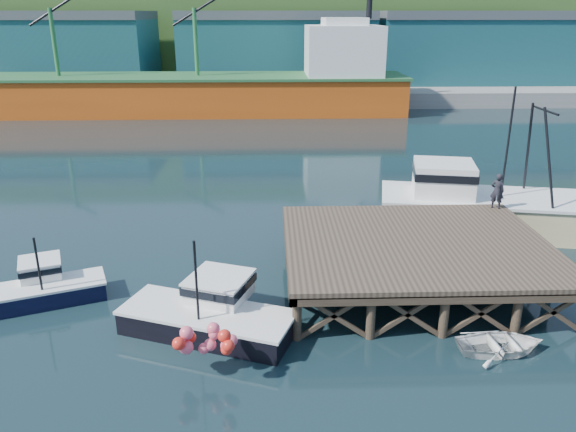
{
  "coord_description": "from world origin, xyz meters",
  "views": [
    {
      "loc": [
        -1.17,
        -23.53,
        11.94
      ],
      "look_at": [
        -0.32,
        2.0,
        2.67
      ],
      "focal_mm": 35.0,
      "sensor_mm": 36.0,
      "label": 1
    }
  ],
  "objects_px": {
    "boat_black": "(210,313)",
    "dockworker": "(497,191)",
    "boat_navy": "(43,287)",
    "trawler": "(486,203)",
    "dinghy": "(501,344)"
  },
  "relations": [
    {
      "from": "trawler",
      "to": "dinghy",
      "type": "distance_m",
      "value": 12.95
    },
    {
      "from": "boat_navy",
      "to": "boat_black",
      "type": "xyz_separation_m",
      "value": [
        7.6,
        -2.74,
        0.12
      ]
    },
    {
      "from": "boat_navy",
      "to": "trawler",
      "type": "height_order",
      "value": "trawler"
    },
    {
      "from": "boat_navy",
      "to": "dockworker",
      "type": "distance_m",
      "value": 22.85
    },
    {
      "from": "boat_navy",
      "to": "dinghy",
      "type": "distance_m",
      "value": 19.13
    },
    {
      "from": "boat_black",
      "to": "dockworker",
      "type": "height_order",
      "value": "boat_black"
    },
    {
      "from": "dockworker",
      "to": "dinghy",
      "type": "bearing_deg",
      "value": 94.71
    },
    {
      "from": "dinghy",
      "to": "dockworker",
      "type": "bearing_deg",
      "value": -21.61
    },
    {
      "from": "boat_black",
      "to": "dinghy",
      "type": "relative_size",
      "value": 2.24
    },
    {
      "from": "boat_navy",
      "to": "boat_black",
      "type": "bearing_deg",
      "value": -41.04
    },
    {
      "from": "boat_navy",
      "to": "trawler",
      "type": "bearing_deg",
      "value": -2.34
    },
    {
      "from": "trawler",
      "to": "dinghy",
      "type": "xyz_separation_m",
      "value": [
        -3.8,
        -12.3,
        -1.36
      ]
    },
    {
      "from": "boat_navy",
      "to": "boat_black",
      "type": "distance_m",
      "value": 8.08
    },
    {
      "from": "boat_navy",
      "to": "trawler",
      "type": "xyz_separation_m",
      "value": [
        22.36,
        7.65,
        1.04
      ]
    },
    {
      "from": "boat_black",
      "to": "dinghy",
      "type": "height_order",
      "value": "boat_black"
    }
  ]
}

